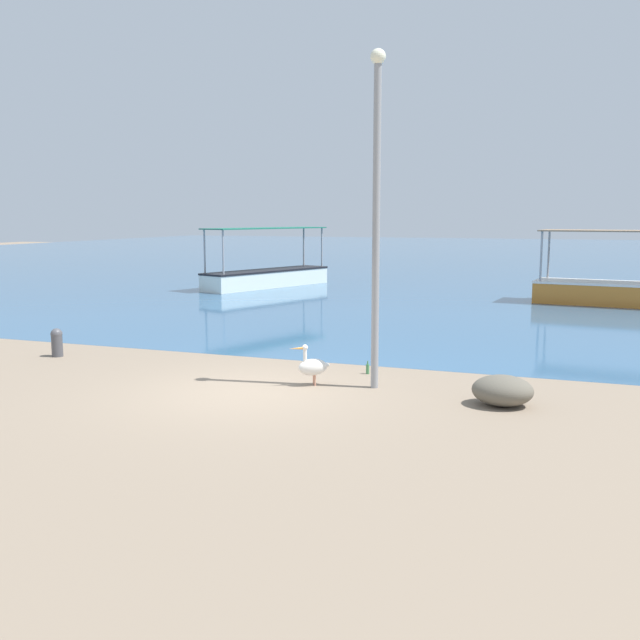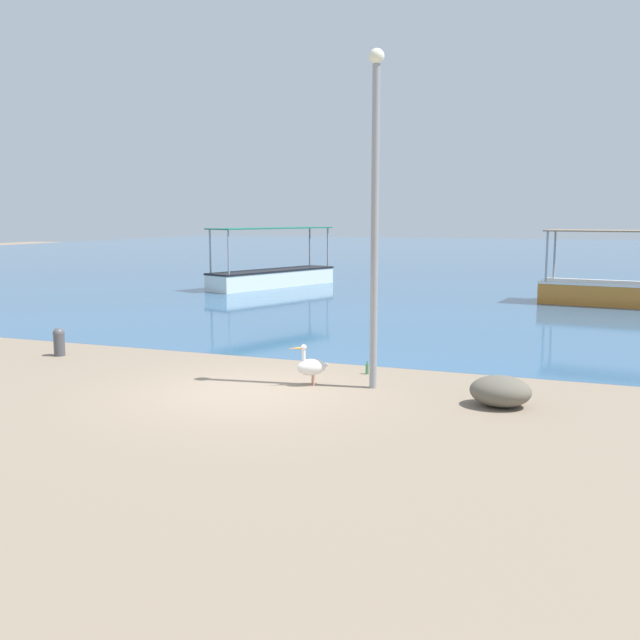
{
  "view_description": "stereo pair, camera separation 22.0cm",
  "coord_description": "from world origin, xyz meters",
  "px_view_note": "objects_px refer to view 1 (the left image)",
  "views": [
    {
      "loc": [
        5.64,
        -11.51,
        3.2
      ],
      "look_at": [
        0.54,
        2.54,
        1.01
      ],
      "focal_mm": 40.0,
      "sensor_mm": 36.0,
      "label": 1
    },
    {
      "loc": [
        5.85,
        -11.43,
        3.2
      ],
      "look_at": [
        0.54,
        2.54,
        1.01
      ],
      "focal_mm": 40.0,
      "sensor_mm": 36.0,
      "label": 2
    }
  ],
  "objects_px": {
    "net_pile": "(503,390)",
    "glass_bottle": "(368,369)",
    "fishing_boat_outer": "(612,289)",
    "pelican": "(313,366)",
    "lamp_post": "(376,204)",
    "fishing_boat_far_right": "(267,275)",
    "mooring_bollard": "(57,342)"
  },
  "relations": [
    {
      "from": "pelican",
      "to": "lamp_post",
      "type": "height_order",
      "value": "lamp_post"
    },
    {
      "from": "pelican",
      "to": "lamp_post",
      "type": "distance_m",
      "value": 3.27
    },
    {
      "from": "fishing_boat_outer",
      "to": "pelican",
      "type": "relative_size",
      "value": 6.97
    },
    {
      "from": "fishing_boat_far_right",
      "to": "fishing_boat_outer",
      "type": "relative_size",
      "value": 1.24
    },
    {
      "from": "fishing_boat_far_right",
      "to": "pelican",
      "type": "bearing_deg",
      "value": -63.24
    },
    {
      "from": "glass_bottle",
      "to": "fishing_boat_far_right",
      "type": "bearing_deg",
      "value": 120.61
    },
    {
      "from": "net_pile",
      "to": "glass_bottle",
      "type": "xyz_separation_m",
      "value": [
        -2.84,
        1.58,
        -0.15
      ]
    },
    {
      "from": "lamp_post",
      "to": "mooring_bollard",
      "type": "xyz_separation_m",
      "value": [
        -7.66,
        0.4,
        -3.08
      ]
    },
    {
      "from": "lamp_post",
      "to": "glass_bottle",
      "type": "height_order",
      "value": "lamp_post"
    },
    {
      "from": "mooring_bollard",
      "to": "net_pile",
      "type": "distance_m",
      "value": 10.1
    },
    {
      "from": "pelican",
      "to": "lamp_post",
      "type": "xyz_separation_m",
      "value": [
        1.15,
        0.23,
        3.05
      ]
    },
    {
      "from": "glass_bottle",
      "to": "mooring_bollard",
      "type": "bearing_deg",
      "value": -174.6
    },
    {
      "from": "fishing_boat_outer",
      "to": "fishing_boat_far_right",
      "type": "bearing_deg",
      "value": 173.76
    },
    {
      "from": "fishing_boat_far_right",
      "to": "pelican",
      "type": "relative_size",
      "value": 8.65
    },
    {
      "from": "fishing_boat_far_right",
      "to": "glass_bottle",
      "type": "xyz_separation_m",
      "value": [
        9.29,
        -15.7,
        -0.46
      ]
    },
    {
      "from": "fishing_boat_outer",
      "to": "mooring_bollard",
      "type": "xyz_separation_m",
      "value": [
        -12.37,
        -14.8,
        -0.22
      ]
    },
    {
      "from": "net_pile",
      "to": "mooring_bollard",
      "type": "bearing_deg",
      "value": 174.9
    },
    {
      "from": "glass_bottle",
      "to": "lamp_post",
      "type": "bearing_deg",
      "value": -67.65
    },
    {
      "from": "fishing_boat_outer",
      "to": "lamp_post",
      "type": "bearing_deg",
      "value": -107.21
    },
    {
      "from": "fishing_boat_outer",
      "to": "net_pile",
      "type": "distance_m",
      "value": 15.87
    },
    {
      "from": "fishing_boat_outer",
      "to": "lamp_post",
      "type": "distance_m",
      "value": 16.17
    },
    {
      "from": "fishing_boat_far_right",
      "to": "pelican",
      "type": "xyz_separation_m",
      "value": [
        8.58,
        -17.02,
        -0.19
      ]
    },
    {
      "from": "mooring_bollard",
      "to": "net_pile",
      "type": "relative_size",
      "value": 0.63
    },
    {
      "from": "lamp_post",
      "to": "glass_bottle",
      "type": "distance_m",
      "value": 3.52
    },
    {
      "from": "fishing_boat_outer",
      "to": "lamp_post",
      "type": "relative_size",
      "value": 0.91
    },
    {
      "from": "fishing_boat_far_right",
      "to": "net_pile",
      "type": "height_order",
      "value": "fishing_boat_far_right"
    },
    {
      "from": "net_pile",
      "to": "glass_bottle",
      "type": "bearing_deg",
      "value": 150.93
    },
    {
      "from": "lamp_post",
      "to": "glass_bottle",
      "type": "relative_size",
      "value": 22.68
    },
    {
      "from": "fishing_boat_outer",
      "to": "net_pile",
      "type": "height_order",
      "value": "fishing_boat_outer"
    },
    {
      "from": "fishing_boat_outer",
      "to": "net_pile",
      "type": "relative_size",
      "value": 5.39
    },
    {
      "from": "fishing_boat_far_right",
      "to": "glass_bottle",
      "type": "relative_size",
      "value": 25.64
    },
    {
      "from": "lamp_post",
      "to": "net_pile",
      "type": "height_order",
      "value": "lamp_post"
    }
  ]
}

